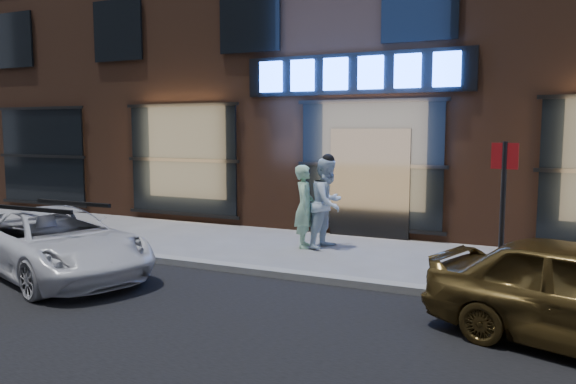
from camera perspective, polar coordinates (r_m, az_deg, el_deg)
name	(u,v)px	position (r m, az deg, el deg)	size (l,w,h in m)	color
ground	(297,279)	(9.08, 0.90, -8.85)	(90.00, 90.00, 0.00)	slate
curb	(297,276)	(9.06, 0.90, -8.48)	(60.00, 0.25, 0.12)	gray
storefront_building	(414,29)	(16.61, 12.72, 15.81)	(30.20, 8.28, 10.30)	#54301E
man_bowtie	(305,206)	(11.32, 1.70, -1.47)	(0.61, 0.40, 1.68)	#A6DAB4
man_cap	(328,203)	(11.31, 4.05, -1.13)	(0.88, 0.69, 1.82)	white
white_suv	(56,243)	(9.92, -22.54, -4.76)	(1.83, 3.96, 1.10)	silver
sign_post	(503,206)	(8.18, 20.97, -1.35)	(0.35, 0.09, 2.22)	#262628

